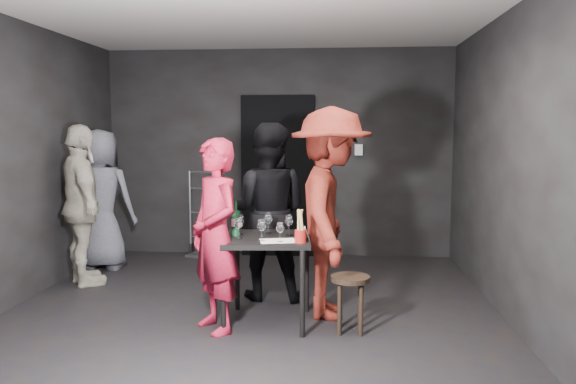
# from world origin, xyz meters

# --- Properties ---
(floor) EXTENTS (4.50, 5.00, 0.02)m
(floor) POSITION_xyz_m (0.00, 0.00, 0.00)
(floor) COLOR black
(floor) RESTS_ON ground
(ceiling) EXTENTS (4.50, 5.00, 0.02)m
(ceiling) POSITION_xyz_m (0.00, 0.00, 2.70)
(ceiling) COLOR silver
(ceiling) RESTS_ON ground
(wall_back) EXTENTS (4.50, 0.04, 2.70)m
(wall_back) POSITION_xyz_m (0.00, 2.50, 1.35)
(wall_back) COLOR black
(wall_back) RESTS_ON ground
(wall_front) EXTENTS (4.50, 0.04, 2.70)m
(wall_front) POSITION_xyz_m (0.00, -2.50, 1.35)
(wall_front) COLOR black
(wall_front) RESTS_ON ground
(wall_left) EXTENTS (0.04, 5.00, 2.70)m
(wall_left) POSITION_xyz_m (-2.25, 0.00, 1.35)
(wall_left) COLOR black
(wall_left) RESTS_ON ground
(wall_right) EXTENTS (0.04, 5.00, 2.70)m
(wall_right) POSITION_xyz_m (2.25, 0.00, 1.35)
(wall_right) COLOR black
(wall_right) RESTS_ON ground
(doorway) EXTENTS (0.95, 0.10, 2.10)m
(doorway) POSITION_xyz_m (0.00, 2.44, 1.05)
(doorway) COLOR black
(doorway) RESTS_ON ground
(wallbox_upper) EXTENTS (0.12, 0.06, 0.12)m
(wallbox_upper) POSITION_xyz_m (0.85, 2.45, 1.45)
(wallbox_upper) COLOR #B7B7B2
(wallbox_upper) RESTS_ON wall_back
(wallbox_lower) EXTENTS (0.10, 0.06, 0.14)m
(wallbox_lower) POSITION_xyz_m (1.05, 2.45, 1.40)
(wallbox_lower) COLOR #B7B7B2
(wallbox_lower) RESTS_ON wall_back
(hand_truck) EXTENTS (0.38, 0.32, 1.12)m
(hand_truck) POSITION_xyz_m (-0.99, 2.33, 0.21)
(hand_truck) COLOR #B2B2B7
(hand_truck) RESTS_ON floor
(tasting_table) EXTENTS (0.72, 0.72, 0.75)m
(tasting_table) POSITION_xyz_m (0.18, -0.18, 0.65)
(tasting_table) COLOR black
(tasting_table) RESTS_ON floor
(stool) EXTENTS (0.32, 0.32, 0.47)m
(stool) POSITION_xyz_m (0.89, -0.35, 0.37)
(stool) COLOR black
(stool) RESTS_ON floor
(server_red) EXTENTS (0.71, 0.73, 1.69)m
(server_red) POSITION_xyz_m (-0.22, -0.39, 0.85)
(server_red) COLOR #A9142F
(server_red) RESTS_ON floor
(woman_black) EXTENTS (0.99, 0.59, 1.98)m
(woman_black) POSITION_xyz_m (0.09, 0.55, 0.99)
(woman_black) COLOR black
(woman_black) RESTS_ON floor
(man_maroon) EXTENTS (0.70, 1.49, 2.29)m
(man_maroon) POSITION_xyz_m (0.72, 0.06, 1.15)
(man_maroon) COLOR maroon
(man_maroon) RESTS_ON floor
(bystander_cream) EXTENTS (1.13, 1.25, 1.97)m
(bystander_cream) POSITION_xyz_m (-1.92, 0.83, 0.98)
(bystander_cream) COLOR beige
(bystander_cream) RESTS_ON floor
(bystander_grey) EXTENTS (0.94, 0.56, 1.85)m
(bystander_grey) POSITION_xyz_m (-2.02, 1.55, 0.93)
(bystander_grey) COLOR #595A67
(bystander_grey) RESTS_ON floor
(tasting_mat) EXTENTS (0.32, 0.25, 0.00)m
(tasting_mat) POSITION_xyz_m (0.29, -0.35, 0.75)
(tasting_mat) COLOR white
(tasting_mat) RESTS_ON tasting_table
(wine_glass_a) EXTENTS (0.09, 0.09, 0.19)m
(wine_glass_a) POSITION_xyz_m (-0.04, -0.27, 0.85)
(wine_glass_a) COLOR white
(wine_glass_a) RESTS_ON tasting_table
(wine_glass_b) EXTENTS (0.09, 0.09, 0.19)m
(wine_glass_b) POSITION_xyz_m (-0.06, -0.11, 0.85)
(wine_glass_b) COLOR white
(wine_glass_b) RESTS_ON tasting_table
(wine_glass_c) EXTENTS (0.10, 0.10, 0.20)m
(wine_glass_c) POSITION_xyz_m (0.17, -0.01, 0.85)
(wine_glass_c) COLOR white
(wine_glass_c) RESTS_ON tasting_table
(wine_glass_d) EXTENTS (0.09, 0.09, 0.19)m
(wine_glass_d) POSITION_xyz_m (0.16, -0.36, 0.85)
(wine_glass_d) COLOR white
(wine_glass_d) RESTS_ON tasting_table
(wine_glass_e) EXTENTS (0.08, 0.08, 0.18)m
(wine_glass_e) POSITION_xyz_m (0.32, -0.40, 0.84)
(wine_glass_e) COLOR white
(wine_glass_e) RESTS_ON tasting_table
(wine_glass_f) EXTENTS (0.08, 0.08, 0.19)m
(wine_glass_f) POSITION_xyz_m (0.36, -0.09, 0.85)
(wine_glass_f) COLOR white
(wine_glass_f) RESTS_ON tasting_table
(wine_bottle) EXTENTS (0.07, 0.07, 0.30)m
(wine_bottle) POSITION_xyz_m (-0.09, -0.15, 0.87)
(wine_bottle) COLOR #0F321C
(wine_bottle) RESTS_ON tasting_table
(breadstick_cup) EXTENTS (0.09, 0.09, 0.29)m
(breadstick_cup) POSITION_xyz_m (0.48, -0.39, 0.88)
(breadstick_cup) COLOR maroon
(breadstick_cup) RESTS_ON tasting_table
(reserved_card) EXTENTS (0.10, 0.14, 0.10)m
(reserved_card) POSITION_xyz_m (0.49, -0.25, 0.80)
(reserved_card) COLOR white
(reserved_card) RESTS_ON tasting_table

